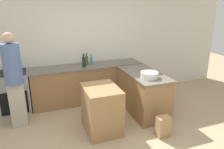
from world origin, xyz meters
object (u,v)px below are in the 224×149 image
at_px(wine_bottle_dark, 84,62).
at_px(island_table, 101,109).
at_px(mixing_bowl, 149,75).
at_px(dish_soap_bottle, 91,60).
at_px(olive_oil_bottle, 87,60).
at_px(person_by_range, 14,77).
at_px(range_oven, 14,92).
at_px(paper_bag, 163,127).

bearing_deg(wine_bottle_dark, island_table, -89.70).
bearing_deg(mixing_bowl, dish_soap_bottle, 121.10).
xyz_separation_m(olive_oil_bottle, person_by_range, (-1.58, -0.80, -0.00)).
distance_m(mixing_bowl, wine_bottle_dark, 1.60).
bearing_deg(mixing_bowl, wine_bottle_dark, 130.83).
relative_size(range_oven, person_by_range, 0.50).
xyz_separation_m(wine_bottle_dark, olive_oil_bottle, (0.12, 0.21, -0.01)).
distance_m(wine_bottle_dark, olive_oil_bottle, 0.24).
distance_m(olive_oil_bottle, paper_bag, 2.41).
bearing_deg(mixing_bowl, paper_bag, -94.52).
relative_size(island_table, mixing_bowl, 2.47).
distance_m(island_table, olive_oil_bottle, 1.62).
bearing_deg(olive_oil_bottle, range_oven, -176.12).
xyz_separation_m(dish_soap_bottle, person_by_range, (-1.68, -0.75, 0.01)).
distance_m(range_oven, paper_bag, 3.24).
bearing_deg(island_table, wine_bottle_dark, 90.30).
bearing_deg(wine_bottle_dark, person_by_range, -157.82).
xyz_separation_m(wine_bottle_dark, dish_soap_bottle, (0.22, 0.15, -0.02)).
bearing_deg(range_oven, olive_oil_bottle, 3.88).
bearing_deg(paper_bag, range_oven, 142.13).
relative_size(island_table, person_by_range, 0.47).
height_order(range_oven, olive_oil_bottle, olive_oil_bottle).
xyz_separation_m(person_by_range, paper_bag, (2.45, -1.29, -0.82)).
bearing_deg(olive_oil_bottle, wine_bottle_dark, -119.09).
bearing_deg(wine_bottle_dark, paper_bag, -62.34).
bearing_deg(person_by_range, range_oven, 98.24).
bearing_deg(paper_bag, island_table, 149.33).
height_order(mixing_bowl, wine_bottle_dark, wine_bottle_dark).
bearing_deg(dish_soap_bottle, paper_bag, -69.41).
bearing_deg(person_by_range, island_table, -25.78).
height_order(range_oven, dish_soap_bottle, dish_soap_bottle).
height_order(wine_bottle_dark, dish_soap_bottle, wine_bottle_dark).
height_order(range_oven, person_by_range, person_by_range).
xyz_separation_m(dish_soap_bottle, olive_oil_bottle, (-0.11, 0.06, 0.01)).
relative_size(dish_soap_bottle, olive_oil_bottle, 0.92).
bearing_deg(person_by_range, mixing_bowl, -13.72).
relative_size(mixing_bowl, olive_oil_bottle, 1.25).
xyz_separation_m(mixing_bowl, paper_bag, (-0.05, -0.68, -0.77)).
relative_size(wine_bottle_dark, person_by_range, 0.17).
height_order(island_table, person_by_range, person_by_range).
distance_m(dish_soap_bottle, paper_bag, 2.32).
height_order(island_table, olive_oil_bottle, olive_oil_bottle).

